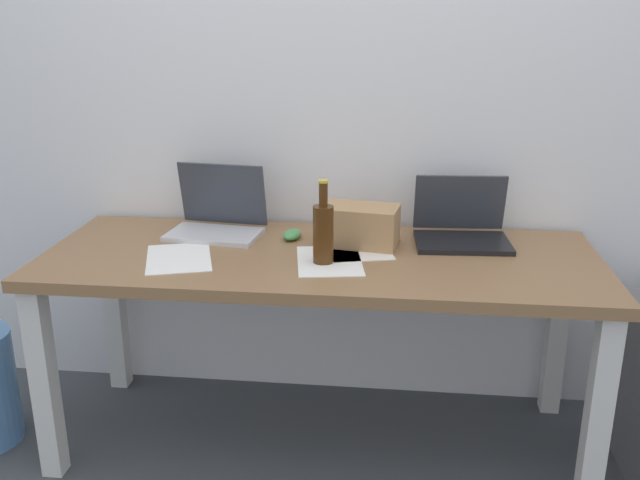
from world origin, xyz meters
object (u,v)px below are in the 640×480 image
(laptop_right, at_px, (461,229))
(computer_mouse, at_px, (292,234))
(laptop_left, at_px, (217,218))
(desk, at_px, (320,279))
(cardboard_box, at_px, (360,226))
(beer_bottle, at_px, (323,232))

(laptop_right, distance_m, computer_mouse, 0.61)
(laptop_left, relative_size, computer_mouse, 3.57)
(desk, bearing_deg, cardboard_box, 39.96)
(laptop_right, relative_size, beer_bottle, 1.23)
(laptop_right, height_order, computer_mouse, laptop_right)
(desk, relative_size, beer_bottle, 6.78)
(computer_mouse, xyz_separation_m, cardboard_box, (0.25, -0.04, 0.05))
(laptop_right, bearing_deg, desk, -158.62)
(laptop_right, xyz_separation_m, cardboard_box, (-0.36, -0.08, 0.02))
(laptop_right, height_order, beer_bottle, beer_bottle)
(desk, height_order, beer_bottle, beer_bottle)
(beer_bottle, height_order, computer_mouse, beer_bottle)
(laptop_left, bearing_deg, laptop_right, 0.53)
(laptop_right, distance_m, beer_bottle, 0.55)
(desk, distance_m, laptop_right, 0.54)
(desk, xyz_separation_m, laptop_left, (-0.40, 0.18, 0.15))
(laptop_left, height_order, beer_bottle, beer_bottle)
(laptop_left, relative_size, cardboard_box, 1.37)
(laptop_right, bearing_deg, computer_mouse, -176.30)
(laptop_left, relative_size, laptop_right, 1.04)
(desk, xyz_separation_m, beer_bottle, (0.02, -0.09, 0.20))
(desk, relative_size, computer_mouse, 18.93)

